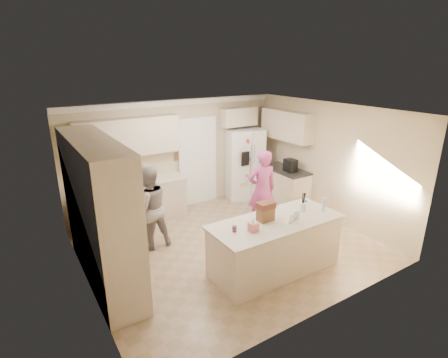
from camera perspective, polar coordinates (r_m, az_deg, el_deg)
floor at (r=6.95m, az=0.87°, el=-10.82°), size 5.20×4.60×0.02m
ceiling at (r=6.10m, az=0.99°, el=11.11°), size 5.20×4.60×0.02m
wall_back at (r=8.35m, az=-7.83°, el=3.86°), size 5.20×0.02×2.60m
wall_front at (r=4.81m, az=16.39°, el=-8.28°), size 5.20×0.02×2.60m
wall_left at (r=5.52m, az=-22.44°, el=-5.35°), size 0.02×4.60×2.60m
wall_right at (r=8.08m, az=16.61°, el=2.73°), size 0.02×4.60×2.60m
crown_back at (r=8.08m, az=-8.07°, el=12.24°), size 5.20×0.08×0.12m
pantry_bank at (r=5.80m, az=-19.68°, el=-5.20°), size 0.60×2.60×2.35m
back_base_cab at (r=7.96m, az=-14.14°, el=-3.85°), size 2.20×0.60×0.88m
back_countertop at (r=7.79m, az=-14.38°, el=-0.75°), size 2.24×0.63×0.04m
back_upper_cab at (r=7.65m, az=-15.31°, el=6.62°), size 2.20×0.35×0.80m
doorway_opening at (r=8.63m, az=-4.36°, el=2.74°), size 0.90×0.06×2.10m
doorway_casing at (r=8.60m, az=-4.25°, el=2.69°), size 1.02×0.03×2.22m
wall_frame_upper at (r=8.26m, az=-7.66°, el=5.50°), size 0.15×0.02×0.20m
wall_frame_lower at (r=8.33m, az=-7.58°, el=3.69°), size 0.15×0.02×0.20m
refrigerator at (r=9.04m, az=3.25°, el=2.52°), size 1.05×0.90×1.80m
fridge_seam at (r=8.76m, az=4.60°, el=1.97°), size 0.02×0.02×1.78m
fridge_dispenser at (r=8.56m, az=3.50°, el=3.33°), size 0.22×0.03×0.35m
fridge_handle_l at (r=8.68m, az=4.42°, el=2.84°), size 0.02×0.02×0.85m
fridge_handle_r at (r=8.74m, az=4.94°, el=2.94°), size 0.02×0.02×0.85m
over_fridge_cab at (r=8.83m, az=2.35°, el=10.14°), size 0.95×0.35×0.45m
right_base_cab at (r=8.78m, az=9.89°, el=-1.38°), size 0.60×1.20×0.88m
right_countertop at (r=8.63m, az=10.01°, el=1.48°), size 0.63×1.24×0.04m
right_upper_cab at (r=8.62m, az=10.18°, el=8.64°), size 0.35×1.50×0.70m
coffee_maker at (r=8.42m, az=10.78°, el=2.20°), size 0.22×0.28×0.30m
island_base at (r=6.08m, az=8.30°, el=-10.84°), size 2.20×0.90×0.88m
island_top at (r=5.87m, az=8.51°, el=-6.93°), size 2.28×0.96×0.05m
utensil_crock at (r=6.27m, az=12.79°, el=-4.46°), size 0.13×0.13×0.15m
tissue_box at (r=5.44m, az=4.80°, el=-7.82°), size 0.13×0.13×0.14m
tissue_plume at (r=5.39m, az=4.84°, el=-6.77°), size 0.08×0.08×0.08m
dollhouse_body at (r=5.79m, az=6.80°, el=-5.74°), size 0.26×0.18×0.22m
dollhouse_roof at (r=5.73m, az=6.86°, el=-4.28°), size 0.28×0.20×0.10m
jam_jar at (r=5.43m, az=1.70°, el=-8.11°), size 0.07×0.07×0.09m
greeting_card_a at (r=5.78m, az=10.99°, el=-6.32°), size 0.12×0.06×0.16m
greeting_card_b at (r=5.91m, az=11.73°, el=-5.80°), size 0.12×0.05×0.16m
water_bottle at (r=6.34m, az=16.02°, el=-4.05°), size 0.07×0.07×0.24m
shaker_salt at (r=6.50m, az=12.78°, el=-3.88°), size 0.05×0.05×0.09m
shaker_pepper at (r=6.55m, az=13.22°, el=-3.75°), size 0.05×0.05×0.09m
teen_boy at (r=6.71m, az=-12.11°, el=-4.59°), size 0.79×0.62×1.62m
teen_girl at (r=7.34m, az=6.20°, el=-1.79°), size 0.70×0.54×1.72m
fridge_magnets at (r=8.76m, az=4.63°, el=1.96°), size 0.76×0.02×1.44m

